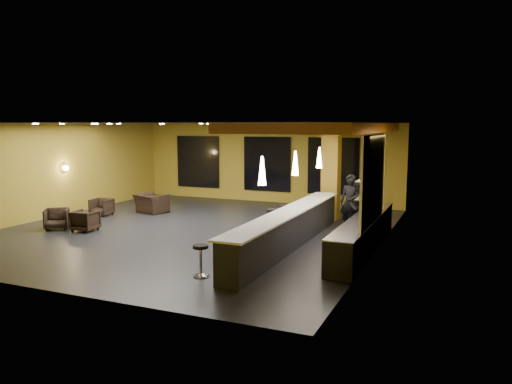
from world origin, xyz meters
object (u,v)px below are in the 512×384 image
at_px(bar_stool_1, 233,245).
at_px(bar_stool_2, 247,236).
at_px(prep_counter, 363,235).
at_px(armchair_d, 151,203).
at_px(bar_counter, 289,230).
at_px(bar_stool_3, 262,228).
at_px(pendant_0, 262,171).
at_px(bar_stool_4, 273,219).
at_px(armchair_c, 102,207).
at_px(bar_stool_5, 285,214).
at_px(staff_a, 350,202).
at_px(armchair_a, 57,219).
at_px(armchair_b, 85,221).
at_px(pendant_2, 319,158).
at_px(bar_stool_0, 201,256).
at_px(pendant_1, 295,163).
at_px(staff_c, 368,207).
at_px(column, 331,171).
at_px(staff_b, 358,206).

bearing_deg(bar_stool_1, bar_stool_2, 90.80).
distance_m(prep_counter, armchair_d, 9.18).
xyz_separation_m(bar_counter, prep_counter, (2.00, 0.50, -0.07)).
bearing_deg(bar_stool_1, prep_counter, 44.25).
bearing_deg(bar_stool_3, pendant_0, -67.67).
bearing_deg(bar_stool_4, armchair_c, 174.59).
bearing_deg(prep_counter, bar_stool_5, 149.76).
xyz_separation_m(pendant_0, bar_stool_2, (-0.74, 0.77, -1.85)).
relative_size(staff_a, bar_stool_3, 2.43).
height_order(armchair_a, bar_stool_2, bar_stool_2).
distance_m(prep_counter, armchair_b, 8.89).
height_order(pendant_2, bar_stool_0, pendant_2).
bearing_deg(pendant_2, armchair_b, -152.42).
height_order(pendant_0, armchair_a, pendant_0).
bearing_deg(bar_stool_3, bar_stool_2, -87.31).
relative_size(bar_stool_4, bar_stool_5, 1.04).
height_order(bar_counter, armchair_d, bar_counter).
relative_size(pendant_1, armchair_b, 0.93).
distance_m(staff_c, bar_stool_0, 7.17).
bearing_deg(bar_stool_2, column, 82.78).
bearing_deg(bar_stool_3, prep_counter, 11.51).
height_order(armchair_c, bar_stool_0, bar_stool_0).
xyz_separation_m(bar_counter, armchair_c, (-8.19, 1.86, -0.17)).
relative_size(pendant_1, staff_c, 0.46).
xyz_separation_m(bar_counter, column, (0.00, 4.60, 1.25)).
bearing_deg(column, pendant_0, -90.00).
relative_size(armchair_b, bar_stool_4, 0.89).
xyz_separation_m(pendant_2, staff_c, (1.60, 0.31, -1.60)).
relative_size(staff_c, armchair_d, 1.33).
relative_size(staff_b, armchair_a, 2.12).
xyz_separation_m(bar_stool_1, bar_stool_5, (-0.20, 4.36, 0.04)).
bearing_deg(pendant_1, prep_counter, 0.00).
bearing_deg(column, armchair_c, -161.49).
relative_size(armchair_b, bar_stool_0, 1.02).
distance_m(column, staff_a, 2.16).
height_order(staff_a, staff_b, staff_a).
bearing_deg(bar_stool_5, bar_stool_1, -87.43).
distance_m(column, bar_stool_1, 6.91).
bearing_deg(column, bar_stool_3, -99.64).
height_order(pendant_0, pendant_1, same).
relative_size(armchair_b, bar_stool_5, 0.93).
height_order(staff_c, bar_stool_2, staff_c).
height_order(prep_counter, bar_stool_5, prep_counter).
bearing_deg(bar_stool_3, armchair_b, -175.30).
relative_size(bar_stool_1, bar_stool_3, 0.99).
relative_size(armchair_d, bar_stool_3, 1.49).
distance_m(armchair_c, bar_stool_1, 8.48).
relative_size(pendant_2, bar_stool_2, 0.89).
xyz_separation_m(armchair_d, bar_stool_2, (6.06, -4.34, 0.13)).
bearing_deg(bar_stool_2, pendant_0, -46.28).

